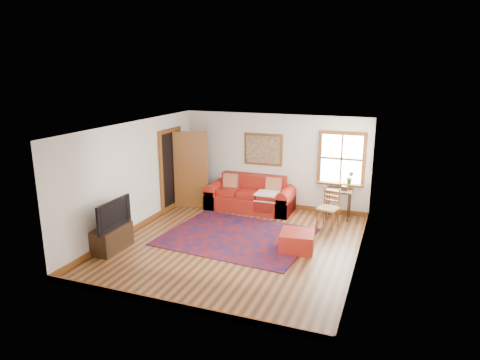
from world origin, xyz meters
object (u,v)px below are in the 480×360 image
at_px(red_leather_sofa, 250,198).
at_px(ladder_back_chair, 329,206).
at_px(side_table, 339,194).
at_px(red_ottoman, 297,241).
at_px(media_cabinet, 112,238).

xyz_separation_m(red_leather_sofa, ladder_back_chair, (2.16, -0.57, 0.20)).
bearing_deg(side_table, red_ottoman, -102.54).
bearing_deg(media_cabinet, red_leather_sofa, 63.20).
distance_m(ladder_back_chair, media_cabinet, 4.92).
bearing_deg(side_table, ladder_back_chair, -100.56).
bearing_deg(red_ottoman, side_table, 69.84).
relative_size(red_leather_sofa, red_ottoman, 3.36).
bearing_deg(red_leather_sofa, media_cabinet, -116.80).
height_order(side_table, media_cabinet, side_table).
xyz_separation_m(red_ottoman, side_table, (0.50, 2.26, 0.42)).
bearing_deg(media_cabinet, red_ottoman, 20.71).
relative_size(side_table, media_cabinet, 0.81).
distance_m(red_leather_sofa, red_ottoman, 2.81).
height_order(red_ottoman, ladder_back_chair, ladder_back_chair).
height_order(red_ottoman, media_cabinet, media_cabinet).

